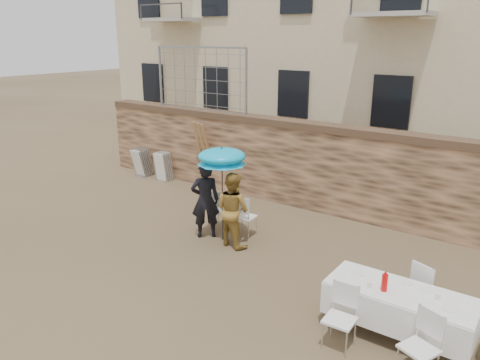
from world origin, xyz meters
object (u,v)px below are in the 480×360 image
Objects in this scene: man_suit at (205,200)px; table_chair_front_right at (419,347)px; table_chair_front_left at (340,318)px; couple_chair_left at (221,209)px; table_chair_back at (427,289)px; soda_bottle at (385,283)px; woman_dress at (233,209)px; umbrella at (222,159)px; chair_stack_right at (167,165)px; couple_chair_right at (246,216)px; chair_stack_left at (147,161)px; banquet_table at (400,293)px.

man_suit reaches higher than table_chair_front_right.
man_suit is 4.50m from table_chair_front_left.
couple_chair_left and table_chair_back have the same top height.
man_suit is at bearing 163.55° from soda_bottle.
man_suit is at bearing 85.29° from couple_chair_left.
woman_dress reaches higher than table_chair_front_left.
umbrella is 1.48m from couple_chair_left.
woman_dress is 1.68× the size of table_chair_back.
table_chair_front_right is 1.00× the size of table_chair_back.
table_chair_front_left is at bearing -30.38° from chair_stack_right.
table_chair_back is at bearing 164.37° from couple_chair_right.
couple_chair_left is at bearing 146.59° from table_chair_front_left.
couple_chair_left is at bearing -133.70° from man_suit.
couple_chair_left reaches higher than chair_stack_left.
umbrella reaches higher than couple_chair_left.
woman_dress is 1.68× the size of couple_chair_right.
woman_dress is 6.21× the size of soda_bottle.
table_chair_front_left is at bearing 140.49° from couple_chair_right.
soda_bottle is 1.02m from table_chair_front_right.
banquet_table is (4.65, -1.72, 0.25)m from couple_chair_left.
couple_chair_right is 4.25m from table_chair_back.
table_chair_front_right is (0.70, -0.60, -0.43)m from soda_bottle.
soda_bottle reaches higher than couple_chair_right.
couple_chair_left and table_chair_front_left have the same top height.
chair_stack_left is (-5.06, 2.57, -1.37)m from umbrella.
banquet_table is at bearing 98.21° from table_chair_back.
couple_chair_right is 4.93m from chair_stack_right.
table_chair_back is (4.85, -0.92, 0.00)m from couple_chair_left.
table_chair_front_right is 1.04× the size of chair_stack_right.
table_chair_back reaches higher than chair_stack_right.
man_suit is 1.87× the size of chair_stack_right.
soda_bottle is at bearing -23.60° from chair_stack_left.
chair_stack_left is (-8.71, 4.58, -0.02)m from table_chair_front_left.
woman_dress is 1.09m from umbrella.
umbrella is at bearing 163.44° from banquet_table.
umbrella is at bearing 149.01° from table_chair_front_left.
table_chair_front_right is at bearing -25.02° from chair_stack_left.
soda_bottle is at bearing 119.85° from man_suit.
chair_stack_left is at bearing -24.75° from couple_chair_right.
soda_bottle reaches higher than table_chair_back.
chair_stack_left reaches higher than banquet_table.
couple_chair_right is 5.09m from table_chair_front_right.
couple_chair_right is (0.30, 0.45, -1.35)m from umbrella.
chair_stack_left is (-5.36, 2.12, -0.02)m from couple_chair_right.
table_chair_front_left is at bearing -28.87° from umbrella.
chair_stack_left is (-9.51, 3.03, -0.02)m from table_chair_back.
woman_dress is at bearing 178.33° from table_chair_front_right.
table_chair_front_left is 9.84m from chair_stack_left.
chair_stack_right is (-8.91, 4.58, -0.02)m from table_chair_front_right.
umbrella is (-0.35, 0.10, 1.02)m from woman_dress.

